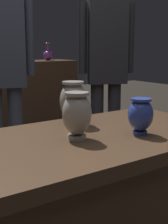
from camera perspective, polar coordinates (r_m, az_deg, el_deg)
The scene contains 6 objects.
vase_centerpiece at distance 1.23m, azimuth -1.25°, elevation -0.34°, with size 0.11×0.11×0.18m.
vase_tall_behind at distance 1.47m, azimuth -1.89°, elevation 1.90°, with size 0.12×0.12×0.19m.
vase_left_accent at distance 1.32m, azimuth 9.80°, elevation -0.47°, with size 0.10×0.10×0.15m.
shelf_vase_far_right at distance 3.68m, azimuth -6.28°, elevation 9.88°, with size 0.11×0.11×0.19m.
visitor_center_back at distance 2.52m, azimuth -13.90°, elevation 8.08°, with size 0.45×0.27×1.71m.
visitor_near_right at distance 2.76m, azimuth 3.88°, elevation 8.48°, with size 0.43×0.30×1.70m.
Camera 1 is at (-0.75, -1.01, 1.15)m, focal length 52.61 mm.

